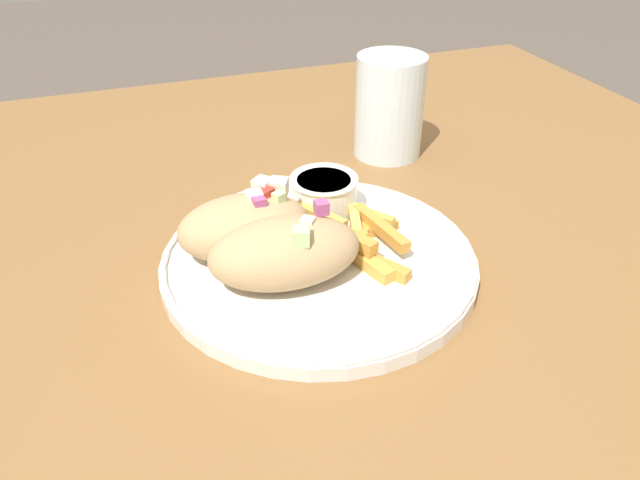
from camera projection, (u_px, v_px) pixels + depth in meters
table at (344, 325)px, 0.65m from camera, size 1.17×1.17×0.74m
plate at (320, 261)px, 0.59m from camera, size 0.30×0.30×0.02m
pita_sandwich_near at (285, 252)px, 0.55m from camera, size 0.14×0.09×0.07m
pita_sandwich_far at (245, 226)px, 0.58m from camera, size 0.13×0.08×0.07m
fries_pile at (351, 235)px, 0.61m from camera, size 0.12×0.15×0.03m
sauce_ramekin at (324, 192)px, 0.65m from camera, size 0.07×0.07×0.04m
water_glass at (389, 111)px, 0.79m from camera, size 0.09×0.09×0.13m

